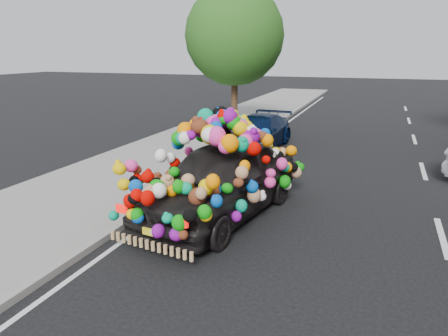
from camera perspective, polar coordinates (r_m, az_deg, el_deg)
The scene contains 7 objects.
ground at distance 9.56m, azimuth 4.61°, elevation -5.97°, with size 100.00×100.00×0.00m, color black.
sidewalk at distance 11.38m, azimuth -16.75°, elevation -2.77°, with size 4.00×60.00×0.12m, color gray.
kerb at distance 10.36m, azimuth -8.03°, elevation -3.99°, with size 0.15×60.00×0.13m, color gray.
lane_markings at distance 9.35m, azimuth 26.60°, elevation -8.06°, with size 6.00×50.00×0.01m, color silver, non-canonical shape.
tree_near_sidewalk at distance 19.12m, azimuth 1.42°, elevation 16.92°, with size 4.20×4.20×6.13m.
plush_art_car at distance 9.12m, azimuth -0.40°, elevation 0.62°, with size 3.01×5.15×2.23m.
navy_sedan at distance 15.67m, azimuth 4.46°, elevation 4.67°, with size 1.66×4.08×1.19m, color #041232.
Camera 1 is at (2.33, -8.61, 3.44)m, focal length 35.00 mm.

